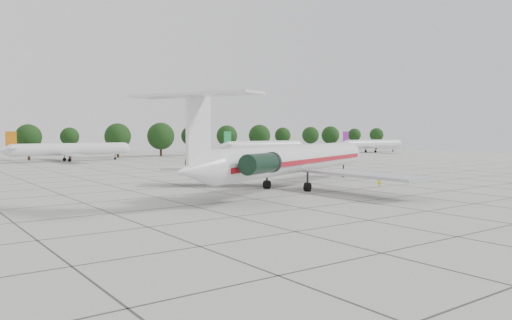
% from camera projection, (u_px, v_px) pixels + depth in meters
% --- Properties ---
extents(ground, '(260.00, 260.00, 0.00)m').
position_uv_depth(ground, '(269.00, 188.00, 65.32)').
color(ground, '#B2B2AB').
rests_on(ground, ground).
extents(apron_joints, '(170.00, 170.00, 0.02)m').
position_uv_depth(apron_joints, '(210.00, 179.00, 77.42)').
color(apron_joints, '#383838').
rests_on(apron_joints, ground).
extents(main_airliner, '(44.48, 33.37, 10.91)m').
position_uv_depth(main_airliner, '(289.00, 159.00, 63.01)').
color(main_airliner, silver).
rests_on(main_airliner, ground).
extents(ground_crew, '(0.84, 0.70, 1.98)m').
position_uv_depth(ground_crew, '(379.00, 180.00, 65.98)').
color(ground_crew, yellow).
rests_on(ground_crew, ground).
extents(bg_airliner_c, '(28.24, 27.20, 7.40)m').
position_uv_depth(bg_airliner_c, '(70.00, 150.00, 123.11)').
color(bg_airliner_c, silver).
rests_on(bg_airliner_c, ground).
extents(bg_airliner_d, '(28.24, 27.20, 7.40)m').
position_uv_depth(bg_airliner_d, '(264.00, 146.00, 153.43)').
color(bg_airliner_d, silver).
rests_on(bg_airliner_d, ground).
extents(bg_airliner_e, '(28.24, 27.20, 7.40)m').
position_uv_depth(bg_airliner_e, '(372.00, 144.00, 175.43)').
color(bg_airliner_e, silver).
rests_on(bg_airliner_e, ground).
extents(tree_line, '(249.86, 8.44, 10.22)m').
position_uv_depth(tree_line, '(29.00, 137.00, 126.66)').
color(tree_line, '#332114').
rests_on(tree_line, ground).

